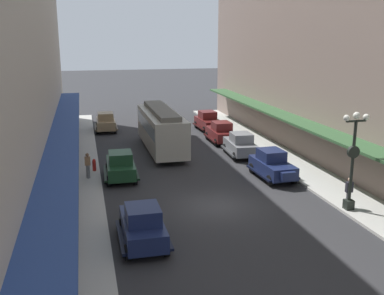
# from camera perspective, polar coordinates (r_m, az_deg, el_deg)

# --- Properties ---
(ground_plane) EXTENTS (200.00, 200.00, 0.00)m
(ground_plane) POSITION_cam_1_polar(r_m,az_deg,el_deg) (24.67, 3.33, -7.38)
(ground_plane) COLOR #2D2D30
(sidewalk_left) EXTENTS (3.00, 60.00, 0.15)m
(sidewalk_left) POSITION_cam_1_polar(r_m,az_deg,el_deg) (23.69, -14.50, -8.56)
(sidewalk_left) COLOR #B7B5AD
(sidewalk_left) RESTS_ON ground
(sidewalk_right) EXTENTS (3.00, 60.00, 0.15)m
(sidewalk_right) POSITION_cam_1_polar(r_m,az_deg,el_deg) (27.67, 18.43, -5.52)
(sidewalk_right) COLOR #B7B5AD
(sidewalk_right) RESTS_ON ground
(parked_car_0) EXTENTS (2.15, 4.26, 1.84)m
(parked_car_0) POSITION_cam_1_polar(r_m,az_deg,el_deg) (20.13, -6.30, -9.65)
(parked_car_0) COLOR #19234C
(parked_car_0) RESTS_ON ground
(parked_car_1) EXTENTS (2.14, 4.26, 1.84)m
(parked_car_1) POSITION_cam_1_polar(r_m,az_deg,el_deg) (38.63, 3.69, 2.01)
(parked_car_1) COLOR #591919
(parked_car_1) RESTS_ON ground
(parked_car_2) EXTENTS (2.30, 4.32, 1.84)m
(parked_car_2) POSITION_cam_1_polar(r_m,az_deg,el_deg) (43.64, 2.06, 3.43)
(parked_car_2) COLOR #591919
(parked_car_2) RESTS_ON ground
(parked_car_3) EXTENTS (2.25, 4.30, 1.84)m
(parked_car_3) POSITION_cam_1_polar(r_m,az_deg,el_deg) (29.11, -9.07, -2.19)
(parked_car_3) COLOR #193D23
(parked_car_3) RESTS_ON ground
(parked_car_4) EXTENTS (2.31, 4.32, 1.84)m
(parked_car_4) POSITION_cam_1_polar(r_m,az_deg,el_deg) (34.39, 6.16, 0.43)
(parked_car_4) COLOR slate
(parked_car_4) RESTS_ON ground
(parked_car_5) EXTENTS (2.27, 4.31, 1.84)m
(parked_car_5) POSITION_cam_1_polar(r_m,az_deg,el_deg) (29.38, 10.17, -2.09)
(parked_car_5) COLOR #19234C
(parked_car_5) RESTS_ON ground
(parked_car_6) EXTENTS (2.22, 4.29, 1.84)m
(parked_car_6) POSITION_cam_1_polar(r_m,az_deg,el_deg) (43.99, -10.91, 3.27)
(parked_car_6) COLOR #997F5B
(parked_car_6) RESTS_ON ground
(streetcar) EXTENTS (2.55, 9.61, 3.46)m
(streetcar) POSITION_cam_1_polar(r_m,az_deg,el_deg) (35.61, -3.93, 2.54)
(streetcar) COLOR #ADA899
(streetcar) RESTS_ON ground
(lamp_post_with_clock) EXTENTS (1.42, 0.44, 5.16)m
(lamp_post_with_clock) POSITION_cam_1_polar(r_m,az_deg,el_deg) (24.30, 19.77, -1.13)
(lamp_post_with_clock) COLOR black
(lamp_post_with_clock) RESTS_ON sidewalk_right
(fire_hydrant) EXTENTS (0.24, 0.24, 0.82)m
(fire_hydrant) POSITION_cam_1_polar(r_m,az_deg,el_deg) (30.83, -12.32, -2.16)
(fire_hydrant) COLOR #B21E19
(fire_hydrant) RESTS_ON sidewalk_left
(pedestrian_0) EXTENTS (0.36, 0.24, 1.64)m
(pedestrian_0) POSITION_cam_1_polar(r_m,az_deg,el_deg) (29.24, -13.11, -2.22)
(pedestrian_0) COLOR slate
(pedestrian_0) RESTS_ON sidewalk_left
(pedestrian_1) EXTENTS (0.36, 0.24, 1.64)m
(pedestrian_1) POSITION_cam_1_polar(r_m,az_deg,el_deg) (25.11, 19.31, -5.38)
(pedestrian_1) COLOR slate
(pedestrian_1) RESTS_ON sidewalk_right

